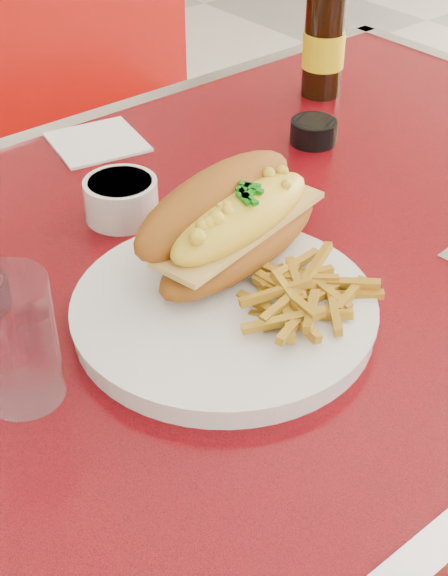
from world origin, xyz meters
TOP-DOWN VIEW (x-y plane):
  - diner_table at (0.00, 0.00)m, footprint 1.23×0.83m
  - booth_bench_far at (0.00, 0.81)m, footprint 1.20×0.51m
  - dinner_plate at (-0.15, -0.09)m, footprint 0.34×0.34m
  - mac_hoagie at (-0.09, -0.04)m, footprint 0.26×0.16m
  - fries_pile at (-0.09, -0.14)m, footprint 0.11×0.10m
  - fork at (-0.08, -0.06)m, footprint 0.03×0.14m
  - gravy_ramekin at (-0.12, 0.13)m, footprint 0.11×0.11m
  - sauce_cup_right at (0.20, 0.13)m, footprint 0.07×0.07m
  - beer_bottle at (0.32, 0.24)m, footprint 0.06×0.06m
  - water_tumbler at (-0.36, -0.06)m, footprint 0.07×0.07m
  - paper_napkin at (-0.04, 0.32)m, footprint 0.14×0.14m

SIDE VIEW (x-z plane):
  - booth_bench_far at x=0.00m, z-range -0.16..0.74m
  - diner_table at x=0.00m, z-range 0.22..0.99m
  - paper_napkin at x=-0.04m, z-range 0.77..0.77m
  - dinner_plate at x=-0.15m, z-range 0.77..0.79m
  - sauce_cup_right at x=0.20m, z-range 0.77..0.80m
  - fork at x=-0.08m, z-range 0.79..0.79m
  - gravy_ramekin at x=-0.12m, z-range 0.77..0.82m
  - fries_pile at x=-0.09m, z-range 0.79..0.82m
  - water_tumbler at x=-0.36m, z-range 0.77..0.89m
  - mac_hoagie at x=-0.09m, z-range 0.78..0.89m
  - beer_bottle at x=0.32m, z-range 0.74..0.99m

